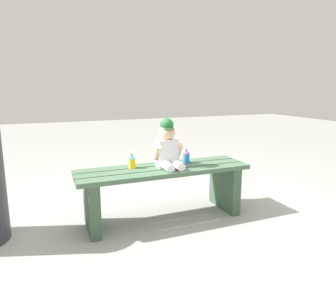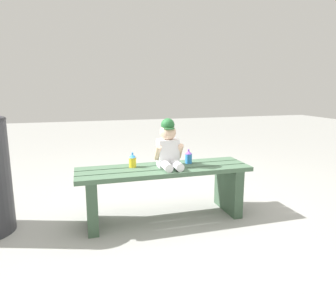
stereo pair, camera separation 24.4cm
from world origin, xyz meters
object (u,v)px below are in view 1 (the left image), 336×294
Objects in this scene: sippy_cup_right at (186,156)px; sippy_cup_left at (132,161)px; child_figure at (168,146)px; park_bench at (164,184)px.

sippy_cup_left is at bearing 180.00° from sippy_cup_right.
child_figure is 0.32m from sippy_cup_left.
sippy_cup_left is 1.00× the size of sippy_cup_right.
sippy_cup_left and sippy_cup_right have the same top height.
sippy_cup_left reaches higher than park_bench.
child_figure is (0.04, 0.01, 0.32)m from park_bench.
child_figure reaches higher than sippy_cup_left.
sippy_cup_left is at bearing 166.39° from child_figure.
park_bench is at bearing -16.81° from sippy_cup_left.
sippy_cup_right is (0.24, 0.08, 0.21)m from park_bench.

